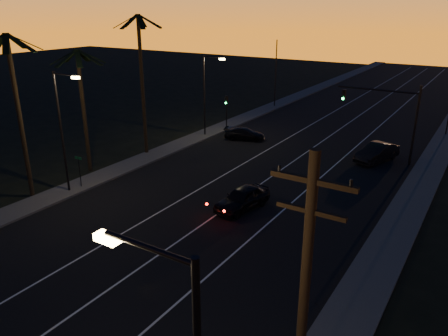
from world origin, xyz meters
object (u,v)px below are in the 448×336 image
Objects in this scene: utility_pole at (303,314)px; signal_mast at (388,108)px; right_car at (377,152)px; cross_car at (245,134)px; lead_car at (242,198)px.

signal_mast is (-4.46, 29.99, -0.53)m from utility_pole.
utility_pole is 30.17m from right_car.
cross_car is at bearing 122.18° from utility_pole.
lead_car is (-10.14, 14.44, -4.54)m from utility_pole.
right_car is 13.44m from cross_car.
utility_pole is 30.33m from signal_mast.
cross_car is (-13.43, -0.42, -0.19)m from right_car.
right_car is (-4.83, 29.44, -4.50)m from utility_pole.
utility_pole is 1.90× the size of lead_car.
lead_car is at bearing -109.49° from right_car.
utility_pole is at bearing -81.53° from signal_mast.
signal_mast reaches higher than right_car.
utility_pole is 1.41× the size of signal_mast.
cross_car is at bearing -178.23° from right_car.
signal_mast is at bearing 69.95° from lead_car.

